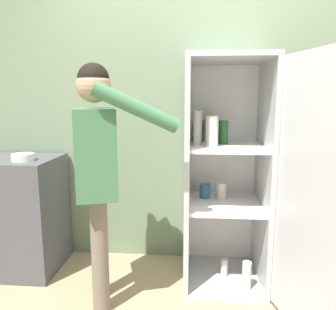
{
  "coord_description": "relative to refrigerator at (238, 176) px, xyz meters",
  "views": [
    {
      "loc": [
        -0.02,
        -1.82,
        1.41
      ],
      "look_at": [
        -0.22,
        0.61,
        0.99
      ],
      "focal_mm": 35.0,
      "sensor_mm": 36.0,
      "label": 1
    }
  ],
  "objects": [
    {
      "name": "person",
      "position": [
        -0.95,
        -0.31,
        0.17
      ],
      "size": [
        0.74,
        0.57,
        1.63
      ],
      "color": "#726656",
      "rests_on": "ground_plane"
    },
    {
      "name": "wall_back",
      "position": [
        -0.3,
        0.45,
        0.42
      ],
      "size": [
        7.0,
        0.06,
        2.55
      ],
      "color": "gray",
      "rests_on": "ground_plane"
    },
    {
      "name": "bowl",
      "position": [
        -1.63,
        0.02,
        0.11
      ],
      "size": [
        0.17,
        0.17,
        0.06
      ],
      "color": "white",
      "rests_on": "counter"
    },
    {
      "name": "refrigerator",
      "position": [
        0.0,
        0.0,
        0.0
      ],
      "size": [
        0.82,
        1.22,
        1.7
      ],
      "color": "#B7BABC",
      "rests_on": "ground_plane"
    },
    {
      "name": "counter",
      "position": [
        -1.81,
        0.12,
        -0.38
      ],
      "size": [
        0.76,
        0.56,
        0.94
      ],
      "color": "#4C4C51",
      "rests_on": "ground_plane"
    }
  ]
}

